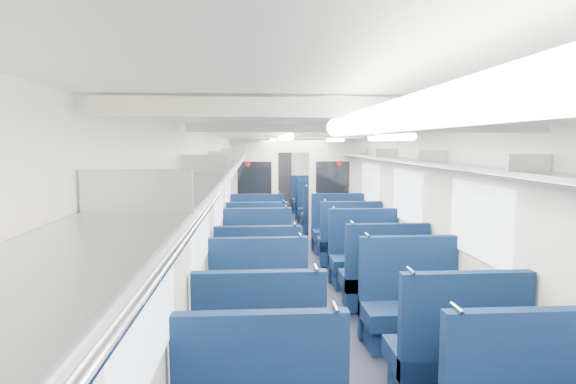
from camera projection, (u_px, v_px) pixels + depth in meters
floor at (309, 280)px, 7.73m from camera, size 2.80×18.00×0.01m
ceiling at (310, 134)px, 7.49m from camera, size 2.80×18.00×0.01m
wall_left at (221, 209)px, 7.52m from camera, size 0.02×18.00×2.35m
dado_left at (223, 260)px, 7.60m from camera, size 0.03×17.90×0.70m
wall_right at (396, 207)px, 7.71m from camera, size 0.02×18.00×2.35m
dado_right at (394, 258)px, 7.79m from camera, size 0.03×17.90×0.70m
wall_far at (280, 173)px, 16.54m from camera, size 2.80×0.02×2.35m
luggage_rack_left at (232, 158)px, 7.45m from camera, size 0.36×17.40×0.18m
luggage_rack_right at (386, 158)px, 7.61m from camera, size 0.36×17.40×0.18m
windows at (313, 196)px, 7.13m from camera, size 2.78×15.60×0.75m
ceiling_fittings at (312, 137)px, 7.24m from camera, size 2.70×16.06×0.11m
end_door at (280, 178)px, 16.50m from camera, size 0.75×0.06×2.00m
bulkhead at (294, 187)px, 10.78m from camera, size 2.80×0.10×2.35m
seat_8 at (260, 359)px, 4.08m from camera, size 1.09×0.60×1.21m
seat_9 at (456, 360)px, 4.05m from camera, size 1.09×0.60×1.21m
seat_10 at (259, 314)px, 5.15m from camera, size 1.09×0.60×1.21m
seat_11 at (411, 311)px, 5.23m from camera, size 1.09×0.60×1.21m
seat_12 at (258, 286)px, 6.17m from camera, size 1.09×0.60×1.21m
seat_13 at (383, 282)px, 6.35m from camera, size 1.09×0.60×1.21m
seat_14 at (258, 260)px, 7.51m from camera, size 1.09×0.60×1.21m
seat_15 at (364, 261)px, 7.45m from camera, size 1.09×0.60×1.21m
seat_16 at (257, 246)px, 8.59m from camera, size 1.09×0.60×1.21m
seat_17 at (349, 245)px, 8.68m from camera, size 1.09×0.60×1.21m
seat_18 at (257, 235)px, 9.62m from camera, size 1.09×0.60×1.21m
seat_19 at (339, 234)px, 9.74m from camera, size 1.09×0.60×1.21m
seat_20 at (257, 218)px, 11.74m from camera, size 1.09×0.60×1.21m
seat_21 at (324, 218)px, 11.79m from camera, size 1.09×0.60×1.21m
seat_22 at (257, 212)px, 12.79m from camera, size 1.09×0.60×1.21m
seat_23 at (318, 211)px, 13.07m from camera, size 1.09×0.60×1.21m
seat_24 at (257, 206)px, 13.96m from camera, size 1.09×0.60×1.21m
seat_25 at (313, 206)px, 14.06m from camera, size 1.09×0.60×1.21m
seat_26 at (256, 202)px, 15.10m from camera, size 1.09×0.60×1.21m
seat_27 at (309, 201)px, 15.26m from camera, size 1.09×0.60×1.21m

